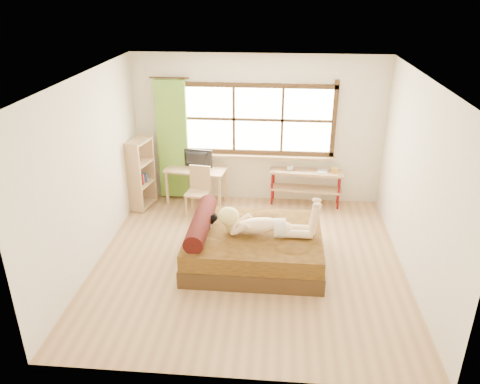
# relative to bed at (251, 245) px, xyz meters

# --- Properties ---
(floor) EXTENTS (4.50, 4.50, 0.00)m
(floor) POSITION_rel_bed_xyz_m (-0.03, -0.02, -0.27)
(floor) COLOR #9E754C
(floor) RESTS_ON ground
(ceiling) EXTENTS (4.50, 4.50, 0.00)m
(ceiling) POSITION_rel_bed_xyz_m (-0.03, -0.02, 2.43)
(ceiling) COLOR white
(ceiling) RESTS_ON wall_back
(wall_back) EXTENTS (4.50, 0.00, 4.50)m
(wall_back) POSITION_rel_bed_xyz_m (-0.03, 2.23, 1.08)
(wall_back) COLOR silver
(wall_back) RESTS_ON floor
(wall_front) EXTENTS (4.50, 0.00, 4.50)m
(wall_front) POSITION_rel_bed_xyz_m (-0.03, -2.27, 1.08)
(wall_front) COLOR silver
(wall_front) RESTS_ON floor
(wall_left) EXTENTS (0.00, 4.50, 4.50)m
(wall_left) POSITION_rel_bed_xyz_m (-2.28, -0.02, 1.08)
(wall_left) COLOR silver
(wall_left) RESTS_ON floor
(wall_right) EXTENTS (0.00, 4.50, 4.50)m
(wall_right) POSITION_rel_bed_xyz_m (2.22, -0.02, 1.08)
(wall_right) COLOR silver
(wall_right) RESTS_ON floor
(window) EXTENTS (2.80, 0.16, 1.46)m
(window) POSITION_rel_bed_xyz_m (-0.03, 2.20, 1.24)
(window) COLOR #FFEDBF
(window) RESTS_ON wall_back
(curtain) EXTENTS (0.55, 0.10, 2.20)m
(curtain) POSITION_rel_bed_xyz_m (-1.58, 2.11, 0.88)
(curtain) COLOR olive
(curtain) RESTS_ON wall_back
(bed) EXTENTS (1.99, 1.59, 0.75)m
(bed) POSITION_rel_bed_xyz_m (0.00, 0.00, 0.00)
(bed) COLOR #362610
(bed) RESTS_ON floor
(woman) EXTENTS (1.39, 0.40, 0.59)m
(woman) POSITION_rel_bed_xyz_m (0.20, -0.05, 0.52)
(woman) COLOR beige
(woman) RESTS_ON bed
(kitten) EXTENTS (0.30, 0.12, 0.24)m
(kitten) POSITION_rel_bed_xyz_m (-0.67, 0.10, 0.34)
(kitten) COLOR black
(kitten) RESTS_ON bed
(desk) EXTENTS (1.15, 0.66, 0.68)m
(desk) POSITION_rel_bed_xyz_m (-1.14, 1.93, 0.32)
(desk) COLOR #A37C58
(desk) RESTS_ON floor
(monitor) EXTENTS (0.59, 0.16, 0.34)m
(monitor) POSITION_rel_bed_xyz_m (-1.14, 1.98, 0.58)
(monitor) COLOR black
(monitor) RESTS_ON desk
(chair) EXTENTS (0.44, 0.44, 0.85)m
(chair) POSITION_rel_bed_xyz_m (-1.02, 1.56, 0.21)
(chair) COLOR #A37C58
(chair) RESTS_ON floor
(pipe_shelf) EXTENTS (1.34, 0.43, 0.75)m
(pipe_shelf) POSITION_rel_bed_xyz_m (0.89, 2.05, 0.22)
(pipe_shelf) COLOR #A37C58
(pipe_shelf) RESTS_ON floor
(cup) EXTENTS (0.12, 0.12, 0.09)m
(cup) POSITION_rel_bed_xyz_m (0.58, 2.05, 0.44)
(cup) COLOR gray
(cup) RESTS_ON pipe_shelf
(book) EXTENTS (0.20, 0.26, 0.02)m
(book) POSITION_rel_bed_xyz_m (1.08, 2.05, 0.40)
(book) COLOR gray
(book) RESTS_ON pipe_shelf
(bookshelf) EXTENTS (0.43, 0.61, 1.29)m
(bookshelf) POSITION_rel_bed_xyz_m (-2.11, 1.69, 0.39)
(bookshelf) COLOR #A37C58
(bookshelf) RESTS_ON floor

